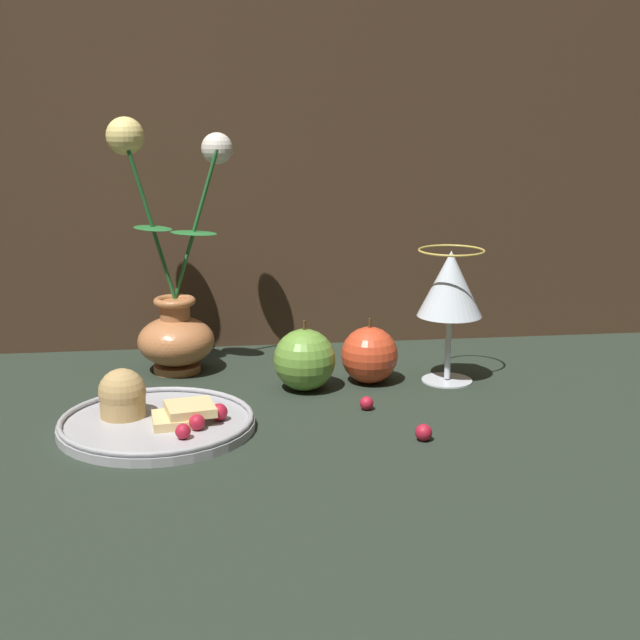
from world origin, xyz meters
The scene contains 8 objects.
ground_plane centered at (0.00, 0.00, 0.00)m, with size 2.40×2.40×0.00m, color #232D23.
vase centered at (-0.17, 0.16, 0.10)m, with size 0.16×0.10×0.34m.
plate_with_pastries centered at (-0.18, -0.06, 0.01)m, with size 0.22×0.22×0.07m.
wine_glass centered at (0.19, 0.07, 0.12)m, with size 0.09×0.09×0.17m.
apple_beside_vase centered at (0.00, 0.06, 0.04)m, with size 0.08×0.08×0.09m.
apple_near_glass centered at (0.09, 0.07, 0.04)m, with size 0.07×0.07×0.09m.
berry_near_plate centered at (0.11, -0.14, 0.01)m, with size 0.02×0.02×0.02m, color #AD192D.
berry_front_center centered at (0.06, -0.03, 0.01)m, with size 0.02×0.02×0.02m, color #AD192D.
Camera 1 is at (-0.12, -1.02, 0.36)m, focal length 50.00 mm.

